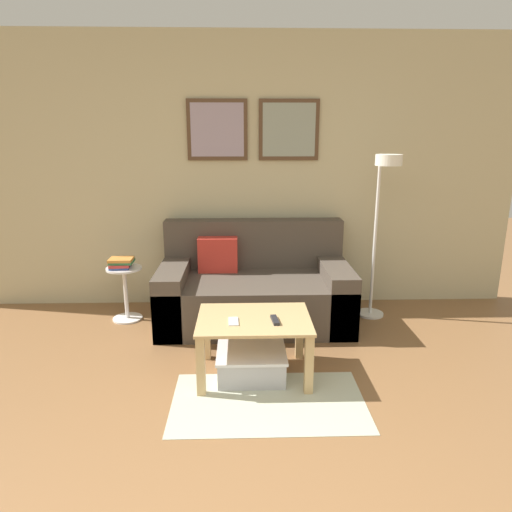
% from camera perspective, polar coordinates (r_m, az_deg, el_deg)
% --- Properties ---
extents(wall_back, '(5.60, 0.09, 2.55)m').
position_cam_1_polar(wall_back, '(4.42, -3.88, 10.23)').
color(wall_back, '#C6BC93').
rests_on(wall_back, ground_plane).
extents(area_rug, '(1.22, 0.71, 0.01)m').
position_cam_1_polar(area_rug, '(3.04, 1.56, -17.73)').
color(area_rug, '#B2B79E').
rests_on(area_rug, ground_plane).
extents(couch, '(1.67, 0.94, 0.87)m').
position_cam_1_polar(couch, '(4.15, -0.25, -4.14)').
color(couch, '#4C4238').
rests_on(couch, ground_plane).
extents(coffee_table, '(0.77, 0.58, 0.43)m').
position_cam_1_polar(coffee_table, '(3.19, -0.25, -9.21)').
color(coffee_table, tan).
rests_on(coffee_table, ground_plane).
extents(storage_bin, '(0.48, 0.41, 0.20)m').
position_cam_1_polar(storage_bin, '(3.26, -0.58, -13.27)').
color(storage_bin, '#B2B2B7').
rests_on(storage_bin, ground_plane).
extents(floor_lamp, '(0.25, 0.46, 1.49)m').
position_cam_1_polar(floor_lamp, '(4.06, 15.52, 6.16)').
color(floor_lamp, white).
rests_on(floor_lamp, ground_plane).
extents(side_table, '(0.31, 0.31, 0.50)m').
position_cam_1_polar(side_table, '(4.30, -16.01, -3.93)').
color(side_table, white).
rests_on(side_table, ground_plane).
extents(book_stack, '(0.21, 0.19, 0.09)m').
position_cam_1_polar(book_stack, '(4.22, -16.53, -0.82)').
color(book_stack, '#335199').
rests_on(book_stack, side_table).
extents(remote_control, '(0.06, 0.15, 0.02)m').
position_cam_1_polar(remote_control, '(3.09, 2.38, -8.00)').
color(remote_control, '#232328').
rests_on(remote_control, coffee_table).
extents(cell_phone, '(0.07, 0.14, 0.01)m').
position_cam_1_polar(cell_phone, '(3.09, -2.84, -8.16)').
color(cell_phone, silver).
rests_on(cell_phone, coffee_table).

